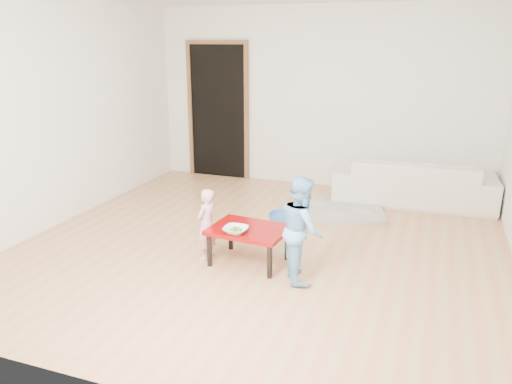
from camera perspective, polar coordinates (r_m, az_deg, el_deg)
The scene contains 13 objects.
floor at distance 5.40m, azimuth 0.73°, elevation -6.02°, with size 5.00×5.00×0.01m, color tan.
back_wall at distance 7.42m, azimuth 7.26°, elevation 10.58°, with size 5.00×0.02×2.60m, color white.
left_wall at distance 6.31m, azimuth -21.45°, elevation 8.44°, with size 0.02×5.00×2.60m, color white.
doorway at distance 7.94m, azimuth -4.30°, elevation 9.08°, with size 1.02×0.08×2.11m, color brown, non-canonical shape.
sofa at distance 6.99m, azimuth 17.56°, elevation 1.17°, with size 2.07×0.81×0.60m, color beige.
cushion at distance 6.78m, azimuth 13.66°, elevation 2.32°, with size 0.40×0.35×0.11m, color orange.
red_table at distance 4.91m, azimuth -0.82°, elevation -6.11°, with size 0.73×0.55×0.37m, color #800706, non-canonical shape.
bowl at distance 4.72m, azimuth -2.34°, elevation -4.36°, with size 0.23×0.23×0.06m, color white.
broccoli at distance 4.72m, azimuth -2.34°, elevation -4.36°, with size 0.12×0.12×0.06m, color #2D5919, non-canonical shape.
child_pink at distance 4.97m, azimuth -5.70°, elevation -3.71°, with size 0.26×0.17×0.72m, color pink.
child_blue at distance 4.51m, azimuth 5.27°, elevation -4.24°, with size 0.47×0.37×0.97m, color #69BBF3.
basin at distance 5.99m, azimuth 3.29°, elevation -3.06°, with size 0.38×0.38×0.12m, color teal.
blanket at distance 6.48m, azimuth 9.49°, elevation -2.00°, with size 1.09×0.91×0.05m, color #B4AC9F, non-canonical shape.
Camera 1 is at (1.63, -4.69, 2.11)m, focal length 35.00 mm.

